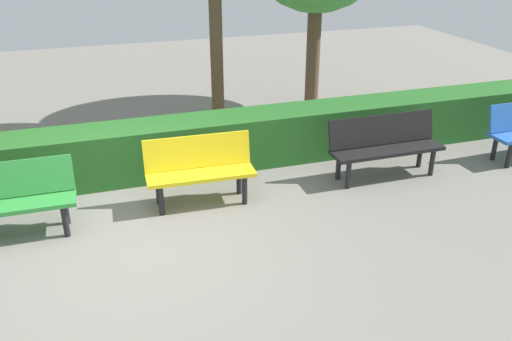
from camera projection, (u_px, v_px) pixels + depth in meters
name	position (u px, v px, depth m)	size (l,w,h in m)	color
ground_plane	(131.00, 244.00, 6.09)	(21.87, 21.87, 0.00)	gray
bench_black	(385.00, 143.00, 7.53)	(1.62, 0.48, 0.86)	black
bench_yellow	(200.00, 168.00, 6.82)	(1.38, 0.51, 0.86)	yellow
bench_green	(3.00, 198.00, 6.07)	(1.56, 0.49, 0.86)	#2D8C38
hedge_row	(193.00, 145.00, 7.76)	(17.87, 0.70, 0.76)	#266023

